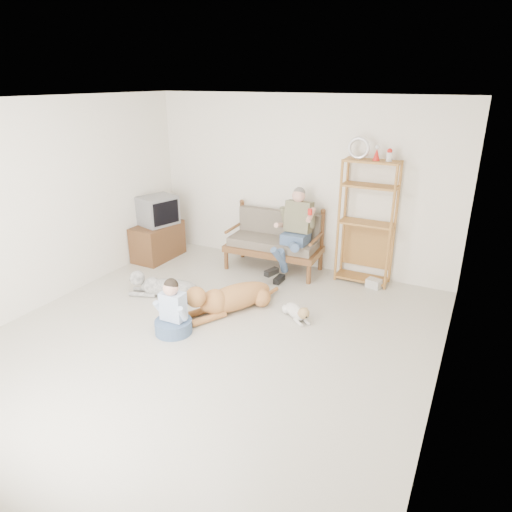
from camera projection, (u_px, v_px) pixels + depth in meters
The scene contains 16 objects.
floor at pixel (208, 342), 5.38m from camera, with size 5.50×5.50×0.00m, color beige.
ceiling at pixel (197, 100), 4.40m from camera, with size 5.50×5.50×0.00m, color silver.
wall_back at pixel (299, 184), 7.17m from camera, with size 5.00×5.00×0.00m, color white.
wall_left at pixel (42, 205), 5.95m from camera, with size 5.50×5.50×0.00m, color white.
wall_right at pixel (453, 276), 3.83m from camera, with size 5.50×5.50×0.00m, color white.
loveseat at pixel (275, 240), 7.30m from camera, with size 1.53×0.77×0.95m.
man at pixel (291, 239), 6.90m from camera, with size 0.53×0.75×1.22m.
etagere at pixel (367, 222), 6.66m from camera, with size 0.82×0.36×2.15m.
book_stack at pixel (374, 283), 6.75m from camera, with size 0.21×0.15×0.13m, color silver.
tv_stand at pixel (158, 241), 7.80m from camera, with size 0.52×0.91×0.60m.
crt_tv at pixel (158, 210), 7.62m from camera, with size 0.60×0.68×0.48m.
wall_outlet at pixel (231, 236), 8.07m from camera, with size 0.12×0.02×0.08m, color silver.
golden_retriever at pixel (228, 298), 6.02m from camera, with size 0.86×1.43×0.47m.
shaggy_dog at pixel (162, 286), 6.48m from camera, with size 1.15×0.56×0.36m.
terrier at pixel (298, 312), 5.85m from camera, with size 0.52×0.44×0.23m.
child at pixel (173, 313), 5.49m from camera, with size 0.45×0.45×0.71m.
Camera 1 is at (2.62, -3.87, 2.89)m, focal length 32.00 mm.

